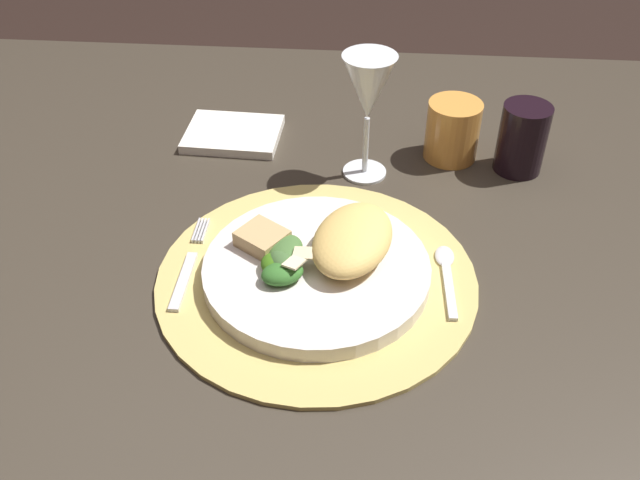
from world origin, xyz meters
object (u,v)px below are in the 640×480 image
fork (189,266)px  wine_glass (368,91)px  dining_table (313,287)px  napkin (233,134)px  dinner_plate (317,270)px  amber_tumbler (452,131)px  spoon (446,269)px  dark_tumbler (522,138)px

fork → wine_glass: (0.20, 0.22, 0.12)m
dining_table → napkin: napkin is taller
wine_glass → dinner_plate: bearing=-102.1°
napkin → amber_tumbler: size_ratio=1.63×
dining_table → amber_tumbler: bearing=44.5°
napkin → spoon: bearing=-43.2°
dining_table → wine_glass: size_ratio=7.80×
fork → napkin: bearing=90.1°
amber_tumbler → napkin: bearing=175.6°
spoon → amber_tumbler: amber_tumbler is taller
wine_glass → dark_tumbler: 0.23m
amber_tumbler → spoon: bearing=-94.3°
dinner_plate → napkin: (-0.15, 0.31, -0.01)m
dark_tumbler → fork: bearing=-148.6°
wine_glass → amber_tumbler: bearing=24.0°
spoon → dark_tumbler: bearing=64.3°
napkin → amber_tumbler: bearing=-4.4°
napkin → wine_glass: size_ratio=0.79×
dining_table → dinner_plate: 0.16m
dining_table → spoon: size_ratio=11.10×
fork → napkin: size_ratio=1.17×
spoon → napkin: bearing=136.8°
spoon → dark_tumbler: (0.11, 0.24, 0.04)m
napkin → amber_tumbler: amber_tumbler is taller
dark_tumbler → dining_table: bearing=-150.6°
spoon → wine_glass: bearing=116.5°
dinner_plate → dark_tumbler: (0.26, 0.26, 0.03)m
spoon → dining_table: bearing=154.7°
fork → spoon: (0.30, 0.02, -0.00)m
dining_table → napkin: size_ratio=9.90×
spoon → amber_tumbler: bearing=85.7°
amber_tumbler → dark_tumbler: dark_tumbler is taller
fork → amber_tumbler: size_ratio=1.91×
fork → amber_tumbler: (0.32, 0.28, 0.03)m
spoon → wine_glass: (-0.10, 0.21, 0.12)m
spoon → wine_glass: 0.26m
fork → dark_tumbler: (0.42, 0.25, 0.04)m
spoon → amber_tumbler: (0.02, 0.26, 0.03)m
dining_table → dark_tumbler: dark_tumbler is taller
dinner_plate → spoon: dinner_plate is taller
dining_table → amber_tumbler: amber_tumbler is taller
dinner_plate → dark_tumbler: size_ratio=2.66×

